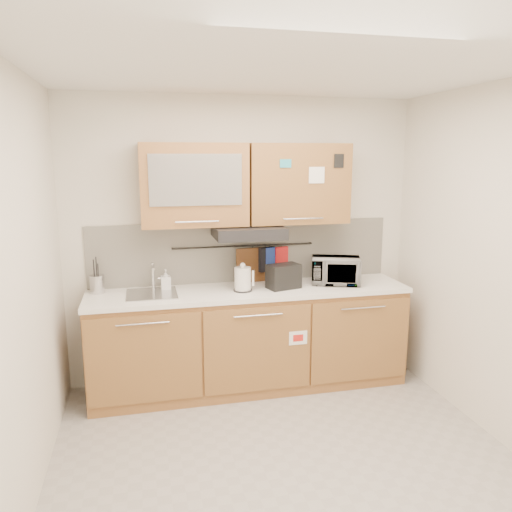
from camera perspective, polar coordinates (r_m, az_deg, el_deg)
floor at (r=3.73m, az=3.57°, el=-22.40°), size 3.20×3.20×0.00m
ceiling at (r=3.15m, az=4.19°, el=20.99°), size 3.20×3.20×0.00m
wall_back at (r=4.62m, az=-1.52°, el=1.75°), size 3.20×0.00×3.20m
wall_left at (r=3.14m, az=-25.38°, el=-3.99°), size 0.00×3.00×3.00m
wall_right at (r=3.96m, az=26.62°, el=-1.11°), size 0.00×3.00×3.00m
base_cabinet at (r=4.57m, az=-0.68°, el=-10.01°), size 2.80×0.64×0.88m
countertop at (r=4.41m, az=-0.69°, el=-4.04°), size 2.82×0.62×0.04m
backsplash at (r=4.63m, az=-1.48°, el=0.51°), size 2.80×0.02×0.56m
upper_cabinets at (r=4.39m, az=-1.15°, el=8.21°), size 1.82×0.37×0.70m
range_hood at (r=4.36m, az=-0.87°, el=2.77°), size 0.60×0.46×0.10m
sink at (r=4.33m, az=-11.81°, el=-4.25°), size 0.42×0.40×0.26m
utensil_rail at (r=4.58m, az=-1.39°, el=1.15°), size 1.30×0.02×0.02m
utensil_crock at (r=4.47m, az=-17.69°, el=-3.04°), size 0.17×0.17×0.31m
kettle at (r=4.32m, az=-1.52°, el=-2.73°), size 0.19×0.17×0.25m
toaster at (r=4.42m, az=3.17°, el=-2.31°), size 0.32×0.24×0.21m
microwave at (r=4.63m, az=9.10°, el=-1.66°), size 0.51×0.42×0.24m
soap_bottle at (r=4.42m, az=-10.28°, el=-2.69°), size 0.08×0.09×0.18m
cutting_board at (r=4.63m, az=-0.37°, el=-1.47°), size 0.32×0.06×0.39m
oven_mitt at (r=4.65m, az=1.61°, el=-0.33°), size 0.14×0.06×0.22m
dark_pouch at (r=4.64m, az=1.15°, el=-0.40°), size 0.15×0.09×0.23m
pot_holder at (r=4.67m, az=2.95°, el=0.09°), size 0.13×0.05×0.16m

